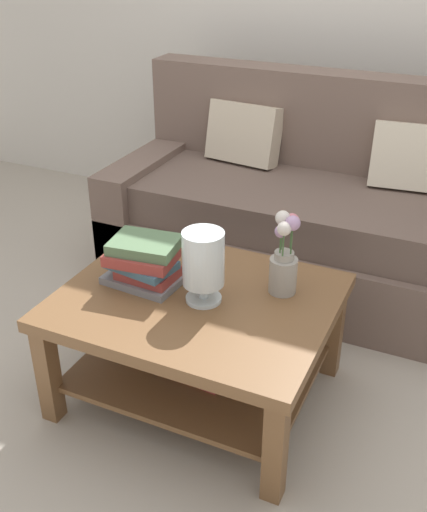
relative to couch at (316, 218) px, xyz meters
name	(u,v)px	position (x,y,z in m)	size (l,w,h in m)	color
ground_plane	(238,359)	(-0.09, -0.84, -0.36)	(10.00, 10.00, 0.00)	#ADA393
back_wall	(356,0)	(-0.09, 0.81, 0.99)	(6.40, 0.12, 2.70)	beige
couch	(316,218)	(0.00, 0.00, 0.00)	(2.12, 0.90, 1.06)	brown
coffee_table	(198,325)	(-0.15, -1.11, -0.02)	(1.03, 0.84, 0.48)	brown
book_stack_main	(144,262)	(-0.38, -1.11, 0.21)	(0.30, 0.24, 0.19)	slate
glass_hurricane_vase	(203,261)	(-0.12, -1.13, 0.28)	(0.16, 0.16, 0.29)	silver
flower_pitcher	(284,259)	(0.13, -0.94, 0.26)	(0.11, 0.12, 0.33)	#9E998E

